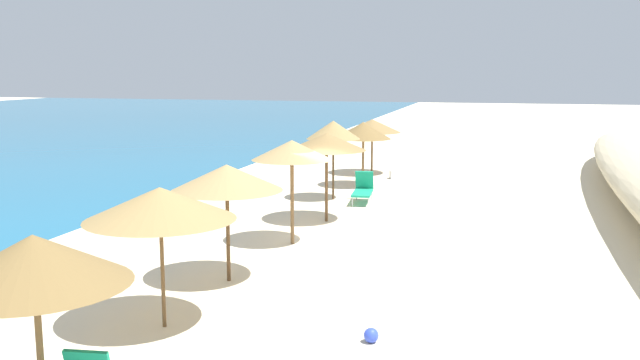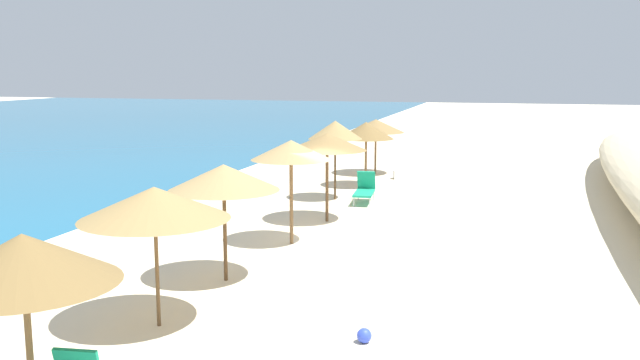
% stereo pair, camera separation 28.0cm
% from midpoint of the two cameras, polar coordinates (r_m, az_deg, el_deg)
% --- Properties ---
extents(ground_plane, '(160.00, 160.00, 0.00)m').
position_cam_midpoint_polar(ground_plane, '(18.97, 2.19, -4.98)').
color(ground_plane, beige).
extents(beach_umbrella_1, '(2.47, 2.47, 2.56)m').
position_cam_midpoint_polar(beach_umbrella_1, '(9.62, -22.47, -6.02)').
color(beach_umbrella_1, brown).
rests_on(beach_umbrella_1, ground_plane).
extents(beach_umbrella_2, '(2.69, 2.69, 2.57)m').
position_cam_midpoint_polar(beach_umbrella_2, '(12.57, -12.85, -1.88)').
color(beach_umbrella_2, brown).
rests_on(beach_umbrella_2, ground_plane).
extents(beach_umbrella_3, '(2.42, 2.42, 2.59)m').
position_cam_midpoint_polar(beach_umbrella_3, '(15.08, -7.40, 0.20)').
color(beach_umbrella_3, brown).
rests_on(beach_umbrella_3, ground_plane).
extents(beach_umbrella_4, '(2.12, 2.12, 2.78)m').
position_cam_midpoint_polar(beach_umbrella_4, '(18.18, -1.96, 2.45)').
color(beach_umbrella_4, brown).
rests_on(beach_umbrella_4, ground_plane).
extents(beach_umbrella_5, '(2.41, 2.41, 2.72)m').
position_cam_midpoint_polar(beach_umbrella_5, '(20.90, 0.97, 3.15)').
color(beach_umbrella_5, brown).
rests_on(beach_umbrella_5, ground_plane).
extents(beach_umbrella_6, '(1.91, 1.91, 2.82)m').
position_cam_midpoint_polar(beach_umbrella_6, '(24.49, 1.59, 4.13)').
color(beach_umbrella_6, brown).
rests_on(beach_umbrella_6, ground_plane).
extents(beach_umbrella_7, '(2.19, 2.19, 2.57)m').
position_cam_midpoint_polar(beach_umbrella_7, '(27.36, 4.11, 4.08)').
color(beach_umbrella_7, brown).
rests_on(beach_umbrella_7, ground_plane).
extents(beach_umbrella_8, '(2.52, 2.52, 2.44)m').
position_cam_midpoint_polar(beach_umbrella_8, '(30.70, 4.88, 4.46)').
color(beach_umbrella_8, brown).
rests_on(beach_umbrella_8, ground_plane).
extents(lounge_chair_2, '(1.61, 0.78, 1.05)m').
position_cam_midpoint_polar(lounge_chair_2, '(24.22, 4.03, -0.79)').
color(lounge_chair_2, '#199972').
rests_on(lounge_chair_2, ground_plane).
extents(beach_ball, '(0.26, 0.26, 0.26)m').
position_cam_midpoint_polar(beach_ball, '(12.12, 4.34, -12.65)').
color(beach_ball, blue).
rests_on(beach_ball, ground_plane).
extents(cooler_box, '(0.59, 0.67, 0.36)m').
position_cam_midpoint_polar(cooler_box, '(29.65, 6.87, 0.44)').
color(cooler_box, white).
rests_on(cooler_box, ground_plane).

